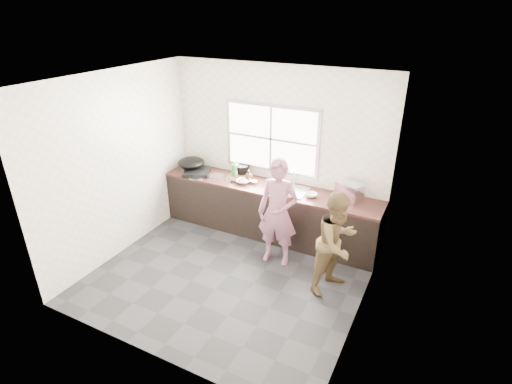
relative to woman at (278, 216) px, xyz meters
The scene contains 30 objects.
floor 1.09m from the woman, 124.81° to the right, with size 3.60×3.20×0.01m, color #2C2C2F.
ceiling 2.11m from the woman, 124.81° to the right, with size 3.60×3.20×0.01m, color silver.
wall_back 1.22m from the woman, 115.13° to the left, with size 3.60×0.01×2.70m, color silver.
wall_left 2.42m from the woman, 163.99° to the right, with size 0.01×3.20×2.70m, color beige.
wall_right 1.62m from the woman, 25.51° to the right, with size 0.01×3.20×2.70m, color silver.
wall_front 2.37m from the woman, 101.29° to the right, with size 3.60×0.01×2.70m, color silver.
cabinet 0.85m from the woman, 124.95° to the left, with size 3.60×0.62×0.82m, color black.
countertop 0.79m from the woman, 124.95° to the left, with size 3.60×0.64×0.04m, color #3B1D18.
sink 0.66m from the woman, 98.80° to the left, with size 0.55×0.45×0.02m, color silver.
faucet 0.89m from the woman, 96.73° to the left, with size 0.02×0.02×0.30m, color silver.
window_frame 1.35m from the woman, 120.23° to the left, with size 1.60×0.05×1.10m, color #9EA0A5.
window_glazing 1.34m from the woman, 120.90° to the left, with size 1.50×0.01×1.00m, color white.
woman is the anchor object (origin of this frame).
person_side 0.96m from the woman, 13.73° to the right, with size 0.68×0.53×1.40m, color brown.
cutting_board 1.25m from the woman, 145.63° to the left, with size 0.39×0.39×0.04m, color #302012.
cleaver 0.99m from the woman, 139.71° to the left, with size 0.19×0.09×0.01m, color silver.
bowl_mince 1.05m from the woman, 146.46° to the left, with size 0.22×0.22×0.06m, color white.
bowl_crabs 0.47m from the woman, 93.73° to the left, with size 0.18×0.18×0.06m, color white.
bowl_held 0.67m from the woman, 64.69° to the left, with size 0.22×0.22×0.07m, color white.
black_pot 1.38m from the woman, 140.59° to the left, with size 0.24×0.24×0.17m, color black.
plate_food 1.26m from the woman, 149.99° to the left, with size 0.23×0.23×0.02m, color white.
bottle_green 1.38m from the woman, 146.34° to the left, with size 0.11×0.11×0.29m, color #297C28.
bottle_brown_tall 1.40m from the woman, 143.04° to the left, with size 0.09×0.09×0.19m, color #472611.
bottle_brown_short 1.13m from the woman, 139.26° to the left, with size 0.12×0.12×0.16m, color #412110.
glass_jar 1.35m from the woman, 146.13° to the left, with size 0.08×0.08×0.11m, color silver.
burner 1.85m from the woman, 162.49° to the left, with size 0.42×0.42×0.06m, color black.
wok 2.04m from the woman, 161.69° to the left, with size 0.46×0.46×0.17m, color black.
dish_rack 1.12m from the woman, 42.46° to the left, with size 0.36×0.25×0.27m, color silver.
pot_lid_left 1.74m from the woman, 165.58° to the left, with size 0.27×0.27×0.01m, color silver.
pot_lid_right 1.55m from the woman, 156.50° to the left, with size 0.25×0.25×0.01m, color #BBBDC2.
Camera 1 is at (2.43, -3.93, 3.47)m, focal length 28.00 mm.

